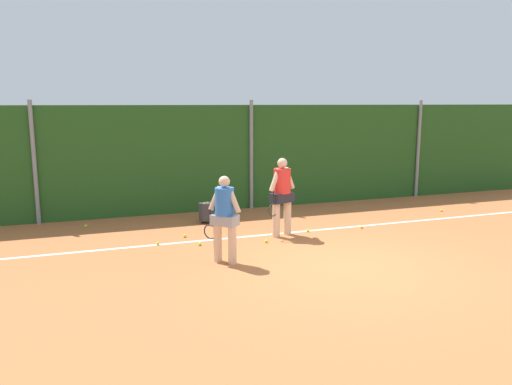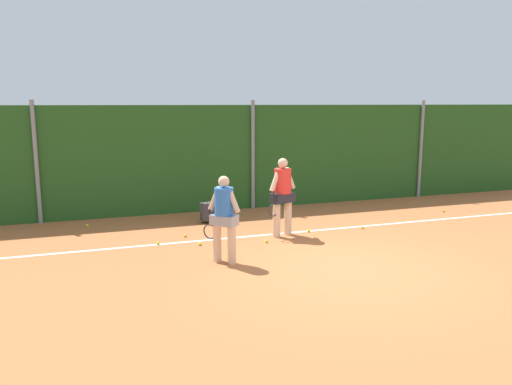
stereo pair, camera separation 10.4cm
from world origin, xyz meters
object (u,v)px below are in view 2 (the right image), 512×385
object	(u,v)px
player_foreground_near	(224,215)
player_midcourt	(282,193)
tennis_ball_6	(362,228)
tennis_ball_0	(443,211)
tennis_ball_1	(200,244)
tennis_ball_3	(87,225)
tennis_ball_7	(266,241)
ball_hopper	(207,211)
tennis_ball_4	(158,243)
tennis_ball_5	(309,231)
tennis_ball_2	(185,236)

from	to	relation	value
player_foreground_near	player_midcourt	world-z (taller)	player_midcourt
tennis_ball_6	tennis_ball_0	bearing A→B (deg)	16.73
player_midcourt	tennis_ball_6	bearing A→B (deg)	158.43
tennis_ball_1	tennis_ball_6	xyz separation A→B (m)	(3.85, 0.13, 0.00)
tennis_ball_3	tennis_ball_6	distance (m)	6.43
tennis_ball_7	ball_hopper	bearing A→B (deg)	109.65
ball_hopper	tennis_ball_3	distance (m)	2.83
player_foreground_near	tennis_ball_4	distance (m)	2.03
tennis_ball_0	tennis_ball_1	size ratio (longest dim) A/B	1.00
tennis_ball_0	tennis_ball_6	xyz separation A→B (m)	(-2.99, -0.90, 0.00)
ball_hopper	tennis_ball_1	world-z (taller)	ball_hopper
tennis_ball_4	player_midcourt	bearing A→B (deg)	-3.27
tennis_ball_5	tennis_ball_6	xyz separation A→B (m)	(1.30, -0.15, 0.00)
tennis_ball_1	tennis_ball_7	distance (m)	1.38
ball_hopper	tennis_ball_3	xyz separation A→B (m)	(-2.77, 0.52, -0.26)
tennis_ball_6	player_foreground_near	bearing A→B (deg)	-159.89
tennis_ball_0	tennis_ball_7	distance (m)	5.64
player_midcourt	tennis_ball_3	distance (m)	4.70
tennis_ball_4	tennis_ball_6	bearing A→B (deg)	-2.49
tennis_ball_3	tennis_ball_7	bearing A→B (deg)	-36.74
ball_hopper	tennis_ball_6	xyz separation A→B (m)	(3.25, -1.74, -0.26)
tennis_ball_4	tennis_ball_3	bearing A→B (deg)	123.65
tennis_ball_0	tennis_ball_5	size ratio (longest dim) A/B	1.00
player_foreground_near	tennis_ball_1	bearing A→B (deg)	-34.38
tennis_ball_0	tennis_ball_6	bearing A→B (deg)	-163.27
tennis_ball_2	tennis_ball_3	size ratio (longest dim) A/B	1.00
tennis_ball_3	tennis_ball_5	xyz separation A→B (m)	(4.73, -2.11, 0.00)
player_foreground_near	player_midcourt	bearing A→B (deg)	-93.51
tennis_ball_2	tennis_ball_7	world-z (taller)	same
tennis_ball_5	tennis_ball_7	xyz separation A→B (m)	(-1.20, -0.52, 0.00)
tennis_ball_3	tennis_ball_4	xyz separation A→B (m)	(1.37, -2.05, 0.00)
ball_hopper	tennis_ball_1	distance (m)	1.97
player_foreground_near	tennis_ball_0	size ratio (longest dim) A/B	24.18
player_foreground_near	tennis_ball_7	size ratio (longest dim) A/B	24.18
tennis_ball_3	tennis_ball_4	size ratio (longest dim) A/B	1.00
tennis_ball_5	player_midcourt	bearing A→B (deg)	-171.92
tennis_ball_2	tennis_ball_6	bearing A→B (deg)	-8.66
ball_hopper	tennis_ball_0	xyz separation A→B (m)	(6.24, -0.84, -0.26)
tennis_ball_2	tennis_ball_4	size ratio (longest dim) A/B	1.00
tennis_ball_3	tennis_ball_7	xyz separation A→B (m)	(3.53, -2.63, 0.00)
tennis_ball_1	player_foreground_near	bearing A→B (deg)	-81.34
tennis_ball_2	tennis_ball_5	bearing A→B (deg)	-9.71
player_foreground_near	tennis_ball_5	size ratio (longest dim) A/B	24.18
tennis_ball_5	tennis_ball_6	distance (m)	1.30
tennis_ball_4	tennis_ball_6	world-z (taller)	same
player_foreground_near	tennis_ball_3	xyz separation A→B (m)	(-2.36, 3.60, -0.86)
tennis_ball_4	tennis_ball_5	bearing A→B (deg)	-0.95
ball_hopper	tennis_ball_4	bearing A→B (deg)	-132.47
tennis_ball_2	tennis_ball_3	distance (m)	2.59
player_midcourt	tennis_ball_6	distance (m)	2.19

